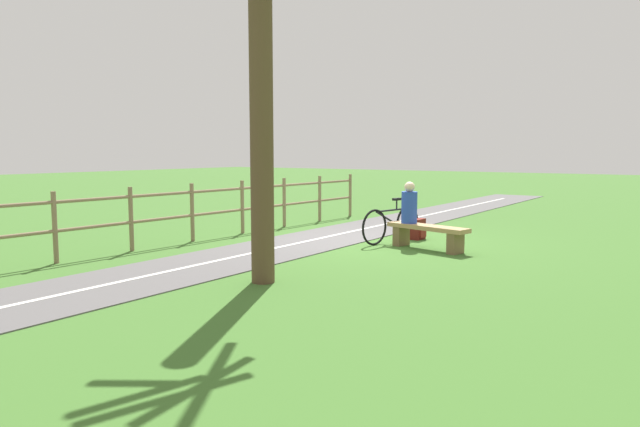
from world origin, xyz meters
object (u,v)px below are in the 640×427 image
object	(u,v)px
bench	(427,233)
backpack	(418,229)
bicycle	(392,224)
tree_far_left	(262,94)
person_seated	(409,205)

from	to	relation	value
bench	backpack	distance (m)	1.23
bicycle	backpack	distance (m)	0.75
bench	backpack	size ratio (longest dim) A/B	3.95
bicycle	tree_far_left	bearing A→B (deg)	14.39
tree_far_left	bench	bearing A→B (deg)	-101.22
tree_far_left	person_seated	bearing A→B (deg)	-94.89
bench	tree_far_left	distance (m)	4.51
tree_far_left	backpack	bearing A→B (deg)	-91.18
person_seated	bench	bearing A→B (deg)	180.00
bench	bicycle	world-z (taller)	bicycle
bench	person_seated	distance (m)	0.66
bench	person_seated	bearing A→B (deg)	0.00
person_seated	bicycle	distance (m)	0.71
backpack	tree_far_left	size ratio (longest dim) A/B	0.08
bench	person_seated	world-z (taller)	person_seated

